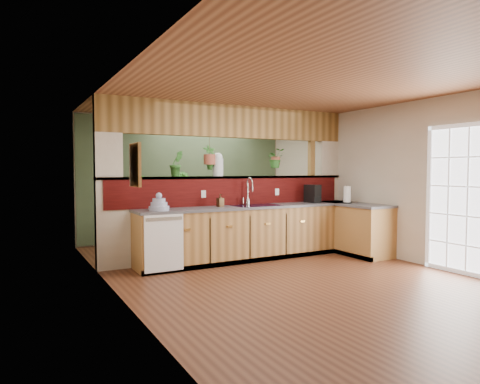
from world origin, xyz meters
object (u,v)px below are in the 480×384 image
dish_stack (159,205)px  soap_dispenser (220,200)px  paper_towel (347,195)px  coffee_maker (313,194)px  shelving_console (168,218)px  glass_jar (218,164)px  faucet (249,190)px

dish_stack → soap_dispenser: (1.08, 0.14, 0.02)m
soap_dispenser → paper_towel: bearing=-11.6°
coffee_maker → shelving_console: coffee_maker is taller
dish_stack → soap_dispenser: size_ratio=1.46×
dish_stack → soap_dispenser: dish_stack is taller
soap_dispenser → glass_jar: bearing=70.1°
faucet → glass_jar: bearing=155.2°
paper_towel → shelving_console: bearing=132.0°
glass_jar → paper_towel: bearing=-19.8°
glass_jar → shelving_console: bearing=97.1°
dish_stack → shelving_console: dish_stack is taller
paper_towel → glass_jar: bearing=160.2°
coffee_maker → paper_towel: 0.61m
coffee_maker → shelving_console: size_ratio=0.22×
faucet → shelving_console: (-0.71, 2.12, -0.65)m
glass_jar → shelving_console: size_ratio=0.27×
soap_dispenser → dish_stack: bearing=-172.3°
soap_dispenser → shelving_console: (-0.12, 2.21, -0.50)m
faucet → coffee_maker: bearing=-5.5°
paper_towel → shelving_console: size_ratio=0.22×
faucet → paper_towel: size_ratio=1.45×
dish_stack → glass_jar: 1.41m
soap_dispenser → coffee_maker: size_ratio=0.64×
soap_dispenser → coffee_maker: 1.87m
soap_dispenser → shelving_console: bearing=93.2°
dish_stack → paper_towel: size_ratio=0.94×
paper_towel → dish_stack: bearing=174.5°
coffee_maker → glass_jar: (-1.76, 0.34, 0.54)m
dish_stack → coffee_maker: bearing=2.2°
soap_dispenser → shelving_console: soap_dispenser is taller
shelving_console → soap_dispenser: bearing=-97.2°
paper_towel → shelving_console: paper_towel is taller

